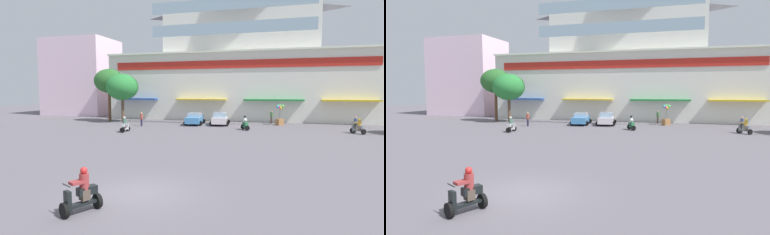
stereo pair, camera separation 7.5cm
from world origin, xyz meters
TOP-DOWN VIEW (x-y plane):
  - ground_plane at (0.00, 13.00)m, footprint 128.00×128.00m
  - colonial_building at (0.00, 37.12)m, footprint 37.92×19.58m
  - flank_building_left at (-27.72, 35.99)m, footprint 11.11×8.61m
  - plaza_tree_0 at (-14.16, 25.11)m, footprint 4.13×4.46m
  - plaza_tree_2 at (-16.56, 25.91)m, footprint 4.12×3.65m
  - parked_car_0 at (-4.23, 24.79)m, footprint 2.53×4.36m
  - parked_car_1 at (-1.15, 25.10)m, footprint 2.57×4.02m
  - scooter_rider_0 at (-9.29, 16.40)m, footprint 0.56×1.39m
  - scooter_rider_1 at (13.07, 21.23)m, footprint 1.25×1.46m
  - scooter_rider_4 at (2.22, 21.37)m, footprint 1.07×1.57m
  - scooter_rider_5 at (-1.03, -2.39)m, footprint 1.08×1.42m
  - pedestrian_0 at (-9.84, 21.52)m, footprint 0.45×0.45m
  - pedestrian_1 at (4.87, 28.33)m, footprint 0.46×0.46m
  - pedestrian_2 at (12.91, 21.67)m, footprint 0.43×0.43m
  - balloon_vendor_cart at (5.86, 26.92)m, footprint 1.06×1.07m

SIDE VIEW (x-z plane):
  - ground_plane at x=0.00m, z-range 0.00..0.00m
  - scooter_rider_4 at x=2.22m, z-range -0.14..1.37m
  - scooter_rider_1 at x=13.07m, z-range -0.13..1.37m
  - scooter_rider_0 at x=-9.29m, z-range -0.14..1.44m
  - scooter_rider_5 at x=-1.03m, z-range -0.13..1.44m
  - parked_car_0 at x=-4.23m, z-range 0.02..1.46m
  - parked_car_1 at x=-1.15m, z-range 0.00..1.54m
  - pedestrian_1 at x=4.87m, z-range 0.11..1.75m
  - pedestrian_2 at x=12.91m, z-range 0.12..1.75m
  - pedestrian_0 at x=-9.84m, z-range 0.12..1.77m
  - balloon_vendor_cart at x=5.86m, z-range -0.12..2.40m
  - plaza_tree_0 at x=-14.16m, z-range 1.44..7.81m
  - plaza_tree_2 at x=-16.56m, z-range 1.88..8.98m
  - flank_building_left at x=-27.72m, z-range 0.00..13.02m
  - colonial_building at x=0.00m, z-range -1.45..17.05m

